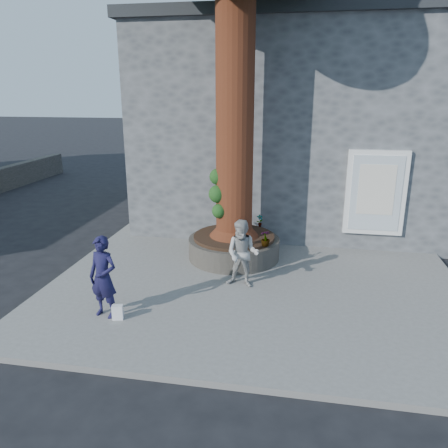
# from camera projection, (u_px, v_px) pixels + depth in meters

# --- Properties ---
(ground) EXTENTS (120.00, 120.00, 0.00)m
(ground) POSITION_uv_depth(u_px,v_px,m) (183.00, 293.00, 9.50)
(ground) COLOR black
(ground) RESTS_ON ground
(pavement) EXTENTS (9.00, 8.00, 0.12)m
(pavement) POSITION_uv_depth(u_px,v_px,m) (257.00, 277.00, 10.16)
(pavement) COLOR slate
(pavement) RESTS_ON ground
(yellow_line) EXTENTS (0.10, 30.00, 0.01)m
(yellow_line) POSITION_uv_depth(u_px,v_px,m) (76.00, 266.00, 10.96)
(yellow_line) COLOR yellow
(yellow_line) RESTS_ON ground
(stone_shop) EXTENTS (10.30, 8.30, 6.30)m
(stone_shop) POSITION_uv_depth(u_px,v_px,m) (308.00, 123.00, 14.91)
(stone_shop) COLOR #4A4D4F
(stone_shop) RESTS_ON ground
(planter) EXTENTS (2.30, 2.30, 0.60)m
(planter) POSITION_uv_depth(u_px,v_px,m) (234.00, 247.00, 11.12)
(planter) COLOR black
(planter) RESTS_ON pavement
(man) EXTENTS (0.64, 0.48, 1.57)m
(man) POSITION_uv_depth(u_px,v_px,m) (103.00, 277.00, 8.10)
(man) COLOR #161439
(man) RESTS_ON pavement
(woman) EXTENTS (0.78, 0.64, 1.49)m
(woman) POSITION_uv_depth(u_px,v_px,m) (243.00, 254.00, 9.37)
(woman) COLOR #A5A39D
(woman) RESTS_ON pavement
(shopping_bag) EXTENTS (0.22, 0.16, 0.28)m
(shopping_bag) POSITION_uv_depth(u_px,v_px,m) (118.00, 312.00, 8.14)
(shopping_bag) COLOR white
(shopping_bag) RESTS_ON pavement
(plant_a) EXTENTS (0.21, 0.20, 0.33)m
(plant_a) POSITION_uv_depth(u_px,v_px,m) (260.00, 221.00, 11.68)
(plant_a) COLOR gray
(plant_a) RESTS_ON planter
(plant_b) EXTENTS (0.26, 0.27, 0.38)m
(plant_b) POSITION_uv_depth(u_px,v_px,m) (239.00, 240.00, 10.13)
(plant_b) COLOR gray
(plant_b) RESTS_ON planter
(plant_c) EXTENTS (0.26, 0.26, 0.38)m
(plant_c) POSITION_uv_depth(u_px,v_px,m) (265.00, 238.00, 10.21)
(plant_c) COLOR gray
(plant_c) RESTS_ON planter
(plant_d) EXTENTS (0.37, 0.38, 0.32)m
(plant_d) POSITION_uv_depth(u_px,v_px,m) (244.00, 221.00, 11.67)
(plant_d) COLOR gray
(plant_d) RESTS_ON planter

